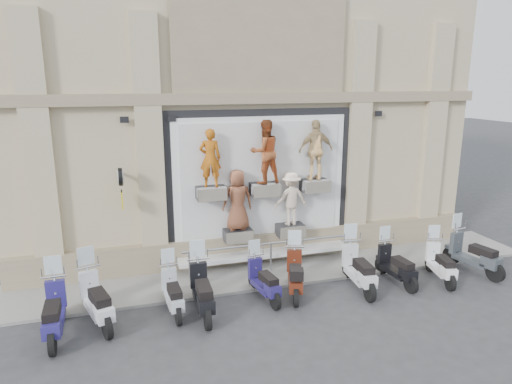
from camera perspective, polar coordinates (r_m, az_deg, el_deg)
ground at (r=11.48m, az=5.18°, el=-13.96°), size 90.00×90.00×0.00m
sidewalk at (r=13.23m, az=1.71°, el=-9.78°), size 16.00×2.20×0.08m
building at (r=16.84m, az=-3.70°, el=16.07°), size 14.00×8.60×12.00m
shop_vitrine at (r=13.08m, az=1.21°, el=0.98°), size 5.60×0.83×4.30m
guard_rail at (r=12.98m, az=1.87°, el=-8.23°), size 5.06×0.10×0.93m
clock_sign_bracket at (r=12.11m, az=-16.55°, el=1.15°), size 0.10×0.80×1.02m
scooter_a at (r=10.74m, az=-24.05°, el=-12.49°), size 0.61×1.97×1.59m
scooter_b at (r=10.91m, az=-19.41°, el=-11.52°), size 1.13×2.09×1.63m
scooter_c at (r=11.02m, az=-10.39°, el=-11.33°), size 0.57×1.73×1.39m
scooter_d at (r=10.81m, az=-6.77°, el=-11.10°), size 0.64×1.99×1.60m
scooter_e at (r=11.48m, az=0.98°, el=-10.09°), size 0.73×1.74×1.37m
scooter_f at (r=11.73m, az=4.92°, el=-9.23°), size 1.13×1.93×1.51m
scooter_g at (r=12.22m, az=12.76°, el=-8.35°), size 0.77×2.01×1.59m
scooter_h at (r=12.86m, az=17.17°, el=-7.89°), size 0.61×1.78×1.43m
scooter_i at (r=13.42m, az=22.15°, el=-7.45°), size 0.91×1.80×1.40m
scooter_j at (r=14.31m, az=25.63°, el=-6.13°), size 0.95×2.02×1.58m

